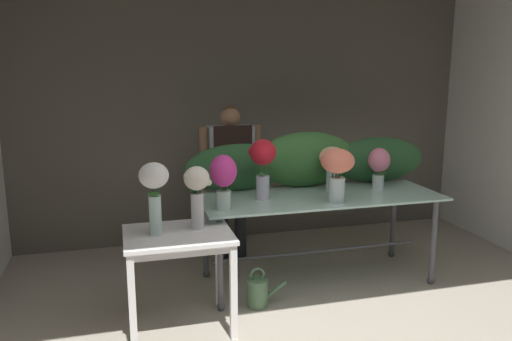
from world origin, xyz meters
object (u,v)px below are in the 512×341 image
(display_table_glass, at_px, (318,207))
(vase_cream_lisianthus_tall, at_px, (197,190))
(vase_coral_hydrangea, at_px, (337,168))
(vase_peach_roses, at_px, (332,162))
(vase_white_roses_tall, at_px, (154,187))
(watering_can, at_px, (258,292))
(vase_rosy_dahlias, at_px, (379,165))
(vase_crimson_freesia, at_px, (262,161))
(florist, at_px, (231,166))
(vase_magenta_snapdragons, at_px, (223,177))
(side_table_white, at_px, (178,245))

(display_table_glass, xyz_separation_m, vase_cream_lisianthus_tall, (-1.19, -0.47, 0.35))
(vase_coral_hydrangea, relative_size, vase_peach_roses, 1.11)
(vase_white_roses_tall, height_order, watering_can, vase_white_roses_tall)
(vase_coral_hydrangea, relative_size, vase_white_roses_tall, 0.86)
(vase_rosy_dahlias, bearing_deg, vase_peach_roses, 174.10)
(vase_crimson_freesia, bearing_deg, watering_can, -111.43)
(vase_coral_hydrangea, height_order, watering_can, vase_coral_hydrangea)
(florist, distance_m, vase_cream_lisianthus_tall, 1.37)
(vase_rosy_dahlias, height_order, vase_cream_lisianthus_tall, vase_cream_lisianthus_tall)
(vase_white_roses_tall, bearing_deg, vase_magenta_snapdragons, 26.23)
(vase_crimson_freesia, bearing_deg, display_table_glass, 2.22)
(florist, xyz_separation_m, vase_coral_hydrangea, (0.69, -1.08, 0.15))
(florist, bearing_deg, vase_rosy_dahlias, -30.36)
(vase_crimson_freesia, relative_size, vase_magenta_snapdragons, 1.17)
(vase_rosy_dahlias, distance_m, vase_white_roses_tall, 2.20)
(vase_peach_roses, xyz_separation_m, vase_cream_lisianthus_tall, (-1.35, -0.56, -0.05))
(vase_magenta_snapdragons, xyz_separation_m, watering_can, (0.26, -0.10, -0.98))
(vase_magenta_snapdragons, relative_size, watering_can, 1.29)
(display_table_glass, relative_size, vase_rosy_dahlias, 5.52)
(side_table_white, relative_size, vase_coral_hydrangea, 1.71)
(vase_rosy_dahlias, xyz_separation_m, watering_can, (-1.30, -0.40, -0.95))
(vase_coral_hydrangea, height_order, vase_magenta_snapdragons, vase_coral_hydrangea)
(vase_coral_hydrangea, xyz_separation_m, vase_white_roses_tall, (-1.54, -0.24, -0.01))
(vase_coral_hydrangea, distance_m, vase_cream_lisianthus_tall, 1.24)
(vase_crimson_freesia, height_order, vase_peach_roses, vase_crimson_freesia)
(vase_peach_roses, bearing_deg, florist, 139.37)
(vase_coral_hydrangea, bearing_deg, vase_rosy_dahlias, 30.12)
(vase_coral_hydrangea, distance_m, vase_peach_roses, 0.40)
(vase_cream_lisianthus_tall, bearing_deg, display_table_glass, 21.63)
(vase_cream_lisianthus_tall, xyz_separation_m, watering_can, (0.51, 0.11, -0.94))
(vase_white_roses_tall, xyz_separation_m, vase_cream_lisianthus_tall, (0.32, 0.06, -0.06))
(display_table_glass, height_order, vase_coral_hydrangea, vase_coral_hydrangea)
(side_table_white, bearing_deg, vase_magenta_snapdragons, 34.37)
(side_table_white, xyz_separation_m, vase_rosy_dahlias, (1.97, 0.58, 0.40))
(vase_magenta_snapdragons, bearing_deg, display_table_glass, 15.25)
(watering_can, bearing_deg, side_table_white, -165.46)
(vase_rosy_dahlias, bearing_deg, side_table_white, -163.69)
(vase_magenta_snapdragons, height_order, watering_can, vase_magenta_snapdragons)
(side_table_white, distance_m, florist, 1.52)
(display_table_glass, relative_size, side_table_white, 2.74)
(florist, distance_m, vase_peach_roses, 1.07)
(side_table_white, bearing_deg, vase_crimson_freesia, 32.58)
(vase_rosy_dahlias, xyz_separation_m, vase_white_roses_tall, (-2.12, -0.58, 0.05))
(vase_rosy_dahlias, relative_size, vase_cream_lisianthus_tall, 0.82)
(vase_magenta_snapdragons, bearing_deg, vase_cream_lisianthus_tall, -139.11)
(side_table_white, xyz_separation_m, watering_can, (0.67, 0.17, -0.54))
(florist, distance_m, vase_white_roses_tall, 1.58)
(vase_white_roses_tall, bearing_deg, vase_peach_roses, 20.48)
(display_table_glass, distance_m, florist, 1.05)
(display_table_glass, distance_m, watering_can, 0.97)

